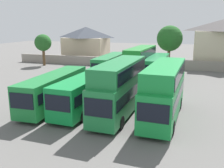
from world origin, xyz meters
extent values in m
plane|color=#605E5B|center=(0.00, 18.00, 0.00)|extent=(140.00, 140.00, 0.00)
cube|color=gray|center=(0.00, 25.74, 0.90)|extent=(56.00, 0.50, 1.80)
cube|color=#1B7B35|center=(-5.28, 0.30, 1.83)|extent=(2.73, 11.09, 2.94)
cube|color=black|center=(-5.15, -5.23, 2.18)|extent=(2.16, 0.13, 1.32)
cube|color=black|center=(-5.28, 0.30, 2.18)|extent=(2.74, 10.21, 0.93)
cylinder|color=black|center=(-4.07, -3.09, 0.55)|extent=(0.33, 1.11, 1.10)
cylinder|color=black|center=(-6.33, -3.15, 0.55)|extent=(0.33, 1.11, 1.10)
cylinder|color=black|center=(-4.24, 3.75, 0.55)|extent=(0.33, 1.11, 1.10)
cylinder|color=black|center=(-6.50, 3.69, 0.55)|extent=(0.33, 1.11, 1.10)
cube|color=#118B3A|center=(-1.86, 0.36, 1.82)|extent=(3.03, 10.53, 2.93)
cube|color=black|center=(-2.10, -4.86, 2.17)|extent=(2.26, 0.18, 1.32)
cube|color=black|center=(-1.86, 0.36, 2.17)|extent=(3.03, 9.70, 0.92)
cylinder|color=black|center=(-0.83, -2.92, 0.55)|extent=(0.35, 1.11, 1.10)
cylinder|color=black|center=(-3.19, -2.81, 0.55)|extent=(0.35, 1.11, 1.10)
cylinder|color=black|center=(-0.54, 3.54, 0.55)|extent=(0.35, 1.11, 1.10)
cylinder|color=black|center=(-2.90, 3.65, 0.55)|extent=(0.35, 1.11, 1.10)
cube|color=#1E7B3C|center=(1.70, -0.27, 1.91)|extent=(2.94, 10.12, 3.11)
cube|color=black|center=(1.49, -5.29, 2.29)|extent=(2.21, 0.17, 1.40)
cube|color=black|center=(1.70, -0.27, 2.29)|extent=(2.94, 9.32, 0.98)
cube|color=#1E7B3C|center=(1.71, -0.02, 4.22)|extent=(2.86, 9.62, 1.50)
cube|color=black|center=(1.71, -0.02, 4.22)|extent=(2.93, 9.12, 1.05)
cylinder|color=black|center=(2.73, -3.42, 0.55)|extent=(0.35, 1.11, 1.10)
cylinder|color=black|center=(0.41, -3.32, 0.55)|extent=(0.35, 1.11, 1.10)
cylinder|color=black|center=(2.99, 2.79, 0.55)|extent=(0.35, 1.11, 1.10)
cylinder|color=black|center=(0.68, 2.88, 0.55)|extent=(0.35, 1.11, 1.10)
cube|color=#198E3C|center=(5.71, 0.08, 1.88)|extent=(3.09, 10.47, 3.05)
cube|color=black|center=(5.45, -5.11, 2.25)|extent=(2.28, 0.19, 1.37)
cube|color=black|center=(5.71, 0.08, 2.25)|extent=(3.09, 9.65, 0.96)
cube|color=#198E3C|center=(5.72, 0.34, 4.13)|extent=(3.01, 9.95, 1.44)
cube|color=black|center=(5.72, 0.34, 4.13)|extent=(3.08, 9.44, 1.01)
cylinder|color=black|center=(6.74, -3.18, 0.55)|extent=(0.35, 1.11, 1.10)
cylinder|color=black|center=(4.36, -3.07, 0.55)|extent=(0.35, 1.11, 1.10)
cylinder|color=black|center=(7.05, 3.23, 0.55)|extent=(0.35, 1.11, 1.10)
cylinder|color=black|center=(4.68, 3.35, 0.55)|extent=(0.35, 1.11, 1.10)
cube|color=#217B3D|center=(-4.17, 15.73, 1.91)|extent=(2.55, 10.82, 3.11)
cube|color=black|center=(-4.24, 10.31, 2.28)|extent=(2.11, 0.11, 1.40)
cube|color=black|center=(-4.17, 15.73, 2.28)|extent=(2.58, 9.96, 0.98)
cylinder|color=black|center=(-3.11, 12.37, 0.55)|extent=(0.32, 1.10, 1.10)
cylinder|color=black|center=(-5.32, 12.40, 0.55)|extent=(0.32, 1.10, 1.10)
cylinder|color=black|center=(-3.01, 19.06, 0.55)|extent=(0.32, 1.10, 1.10)
cylinder|color=black|center=(-5.22, 19.09, 0.55)|extent=(0.32, 1.10, 1.10)
cube|color=#22852E|center=(0.57, 15.69, 1.81)|extent=(3.30, 10.93, 2.90)
cube|color=black|center=(0.18, 10.30, 2.16)|extent=(2.23, 0.24, 1.31)
cube|color=black|center=(0.57, 15.69, 2.16)|extent=(3.28, 10.07, 0.91)
cube|color=#22852E|center=(0.58, 15.96, 4.03)|extent=(3.21, 10.39, 1.55)
cube|color=black|center=(0.58, 15.96, 4.03)|extent=(3.26, 9.85, 1.08)
cylinder|color=black|center=(1.49, 12.28, 0.55)|extent=(0.38, 1.12, 1.10)
cylinder|color=black|center=(-0.84, 12.45, 0.55)|extent=(0.38, 1.12, 1.10)
cylinder|color=black|center=(1.97, 18.94, 0.55)|extent=(0.38, 1.12, 1.10)
cylinder|color=black|center=(-0.36, 19.11, 0.55)|extent=(0.38, 1.12, 1.10)
cube|color=#1E7D42|center=(3.11, 16.10, 1.93)|extent=(2.69, 10.46, 3.14)
cube|color=black|center=(3.00, 10.88, 2.31)|extent=(2.17, 0.13, 1.41)
cube|color=black|center=(3.11, 16.10, 2.31)|extent=(2.71, 9.63, 0.99)
cylinder|color=black|center=(4.17, 12.85, 0.55)|extent=(0.32, 1.11, 1.10)
cylinder|color=black|center=(1.90, 12.90, 0.55)|extent=(0.32, 1.11, 1.10)
cylinder|color=black|center=(4.31, 19.30, 0.55)|extent=(0.32, 1.11, 1.10)
cylinder|color=black|center=(2.04, 19.35, 0.55)|extent=(0.32, 1.11, 1.10)
cube|color=#C6B293|center=(-15.41, 32.65, 2.61)|extent=(9.43, 7.07, 5.21)
pyramid|color=#3D424C|center=(-15.41, 32.65, 6.42)|extent=(9.91, 7.42, 2.41)
cube|color=beige|center=(13.38, 31.17, 3.49)|extent=(9.82, 7.75, 6.97)
pyramid|color=#514C4C|center=(13.38, 31.17, 8.05)|extent=(10.31, 8.14, 2.15)
cylinder|color=brown|center=(-20.58, 22.74, 1.72)|extent=(0.54, 0.54, 3.44)
sphere|color=#235B23|center=(-20.58, 22.74, 4.61)|extent=(3.34, 3.34, 3.34)
cylinder|color=brown|center=(3.83, 28.24, 1.92)|extent=(0.57, 0.57, 3.83)
sphere|color=#235B23|center=(3.83, 28.24, 5.55)|extent=(4.91, 4.91, 4.91)
camera|label=1|loc=(7.54, -21.52, 8.26)|focal=40.03mm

